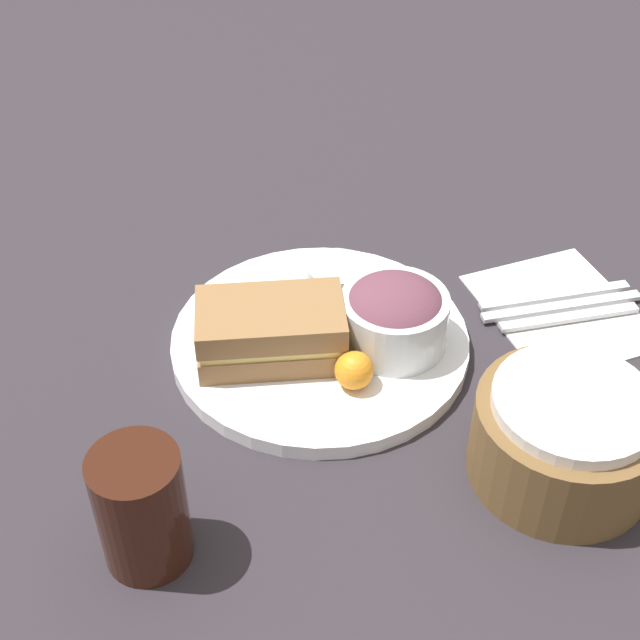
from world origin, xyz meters
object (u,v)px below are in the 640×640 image
plate (320,341)px  sandwich (271,331)px  spoon (569,317)px  knife (562,306)px  dressing_cup (336,279)px  drink_glass (142,509)px  fork (555,296)px  bread_basket (565,436)px  salad_bowl (394,314)px

plate → sandwich: sandwich is taller
spoon → knife: bearing=90.0°
dressing_cup → spoon: dressing_cup is taller
dressing_cup → drink_glass: bearing=43.1°
dressing_cup → fork: 0.23m
drink_glass → bread_basket: bearing=173.0°
sandwich → salad_bowl: (-0.12, 0.03, 0.01)m
plate → salad_bowl: salad_bowl is taller
fork → knife: size_ratio=0.95×
bread_basket → salad_bowl: bearing=-68.6°
dressing_cup → spoon: size_ratio=0.41×
dressing_cup → bread_basket: 0.29m
dressing_cup → spoon: 0.24m
plate → drink_glass: bearing=39.9°
salad_bowl → drink_glass: 0.31m
plate → bread_basket: bread_basket is taller
salad_bowl → knife: bearing=179.0°
sandwich → salad_bowl: 0.12m
salad_bowl → drink_glass: bearing=27.6°
plate → knife: size_ratio=1.68×
salad_bowl → drink_glass: size_ratio=0.96×
drink_glass → fork: bearing=-161.4°
drink_glass → spoon: (-0.46, -0.12, -0.05)m
drink_glass → knife: 0.49m
bread_basket → plate: bearing=-58.2°
fork → knife: bearing=-90.0°
sandwich → dressing_cup: (-0.09, -0.06, -0.01)m
knife → spoon: same height
dressing_cup → drink_glass: 0.34m
sandwich → drink_glass: size_ratio=1.43×
dressing_cup → plate: bearing=55.5°
bread_basket → drink_glass: bearing=-7.0°
sandwich → bread_basket: (-0.19, 0.21, -0.00)m
plate → bread_basket: size_ratio=1.88×
fork → spoon: (0.01, 0.04, 0.00)m
plate → dressing_cup: 0.07m
sandwich → spoon: 0.31m
drink_glass → fork: (-0.47, -0.16, -0.05)m
fork → sandwich: bearing=-174.0°
sandwich → dressing_cup: sandwich is taller
sandwich → bread_basket: size_ratio=0.99×
plate → bread_basket: 0.26m
plate → fork: (-0.26, 0.02, -0.00)m
plate → drink_glass: size_ratio=2.71×
dressing_cup → knife: size_ratio=0.35×
fork → knife: same height
bread_basket → knife: size_ratio=0.89×
salad_bowl → fork: salad_bowl is taller
fork → plate: bearing=-176.0°
salad_bowl → drink_glass: drink_glass is taller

